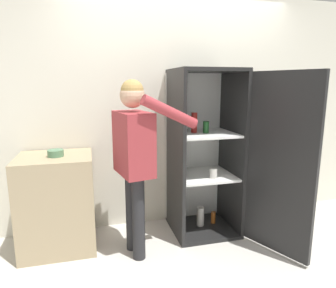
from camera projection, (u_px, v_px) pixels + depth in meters
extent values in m
plane|color=beige|center=(210.00, 262.00, 2.72)|extent=(12.00, 12.00, 0.00)
cube|color=silver|center=(180.00, 112.00, 3.39)|extent=(7.00, 0.06, 2.55)
cube|color=black|center=(202.00, 227.00, 3.33)|extent=(0.67, 0.65, 0.04)
cube|color=black|center=(206.00, 70.00, 2.99)|extent=(0.67, 0.65, 0.04)
cube|color=white|center=(194.00, 147.00, 3.45)|extent=(0.67, 0.03, 1.66)
cube|color=black|center=(175.00, 155.00, 3.08)|extent=(0.04, 0.65, 1.66)
cube|color=black|center=(231.00, 151.00, 3.24)|extent=(0.04, 0.65, 1.66)
cube|color=white|center=(203.00, 175.00, 3.21)|extent=(0.60, 0.58, 0.02)
cube|color=white|center=(204.00, 134.00, 3.12)|extent=(0.60, 0.58, 0.02)
cube|color=black|center=(281.00, 165.00, 2.69)|extent=(0.31, 0.63, 1.66)
cylinder|color=beige|center=(213.00, 173.00, 3.06)|extent=(0.08, 0.08, 0.10)
cylinder|color=maroon|center=(194.00, 123.00, 3.10)|extent=(0.06, 0.06, 0.21)
cylinder|color=#1E5123|center=(206.00, 127.00, 3.08)|extent=(0.06, 0.06, 0.12)
cylinder|color=#B78C1E|center=(180.00, 215.00, 3.31)|extent=(0.06, 0.06, 0.24)
cylinder|color=#9E4C19|center=(213.00, 217.00, 3.39)|extent=(0.05, 0.05, 0.13)
cylinder|color=beige|center=(200.00, 216.00, 3.32)|extent=(0.08, 0.08, 0.21)
cylinder|color=beige|center=(178.00, 125.00, 3.16)|extent=(0.05, 0.05, 0.14)
cylinder|color=#262628|center=(132.00, 211.00, 2.86)|extent=(0.12, 0.12, 0.79)
cylinder|color=#262628|center=(139.00, 218.00, 2.70)|extent=(0.12, 0.12, 0.79)
cube|color=#9E3338|center=(133.00, 143.00, 2.65)|extent=(0.34, 0.49, 0.56)
sphere|color=#DBAD89|center=(132.00, 95.00, 2.57)|extent=(0.22, 0.22, 0.22)
sphere|color=#AD894C|center=(132.00, 91.00, 2.56)|extent=(0.20, 0.20, 0.20)
cylinder|color=#9E3338|center=(125.00, 142.00, 2.88)|extent=(0.09, 0.09, 0.53)
cylinder|color=#9E3338|center=(170.00, 112.00, 2.47)|extent=(0.52, 0.19, 0.30)
cube|color=tan|center=(58.00, 202.00, 2.89)|extent=(0.68, 0.60, 0.92)
cylinder|color=#517F5B|center=(56.00, 153.00, 2.77)|extent=(0.15, 0.15, 0.06)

